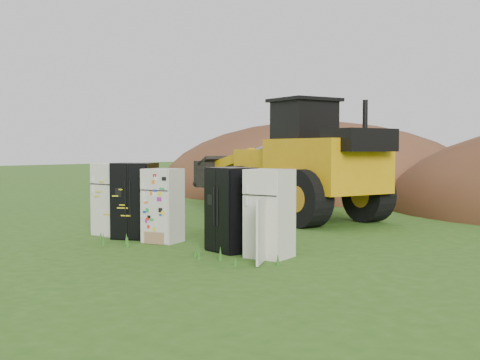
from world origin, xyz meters
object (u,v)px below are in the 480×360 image
object	(u,v)px
fridge_leftmost	(114,199)
fridge_sticker	(163,205)
wheel_loader	(286,159)
fridge_black_right	(231,210)
fridge_black_side	(135,201)
fridge_open_door	(270,213)

from	to	relation	value
fridge_leftmost	fridge_sticker	distance (m)	1.74
fridge_sticker	wheel_loader	xyz separation A→B (m)	(-0.74, 6.03, 0.97)
fridge_sticker	fridge_black_right	distance (m)	1.99
fridge_black_side	fridge_black_right	bearing A→B (deg)	-24.14
fridge_leftmost	wheel_loader	bearing A→B (deg)	78.88
fridge_sticker	wheel_loader	world-z (taller)	wheel_loader
fridge_leftmost	fridge_black_side	world-z (taller)	fridge_black_side
fridge_black_side	fridge_sticker	distance (m)	0.95
fridge_black_right	fridge_open_door	xyz separation A→B (m)	(1.01, -0.06, -0.01)
fridge_black_right	wheel_loader	world-z (taller)	wheel_loader
fridge_sticker	fridge_open_door	distance (m)	3.00
fridge_leftmost	fridge_black_right	bearing A→B (deg)	-1.66
fridge_sticker	fridge_open_door	bearing A→B (deg)	-14.23
fridge_leftmost	fridge_black_side	size ratio (longest dim) A/B	0.99
fridge_sticker	fridge_black_right	world-z (taller)	fridge_black_right
fridge_black_side	fridge_black_right	world-z (taller)	fridge_black_side
fridge_black_side	fridge_leftmost	bearing A→B (deg)	154.41
fridge_leftmost	wheel_loader	world-z (taller)	wheel_loader
fridge_open_door	wheel_loader	bearing A→B (deg)	116.61
fridge_open_door	fridge_leftmost	bearing A→B (deg)	174.26
fridge_black_right	wheel_loader	size ratio (longest dim) A/B	0.23
fridge_leftmost	fridge_open_door	xyz separation A→B (m)	(4.74, -0.06, -0.02)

